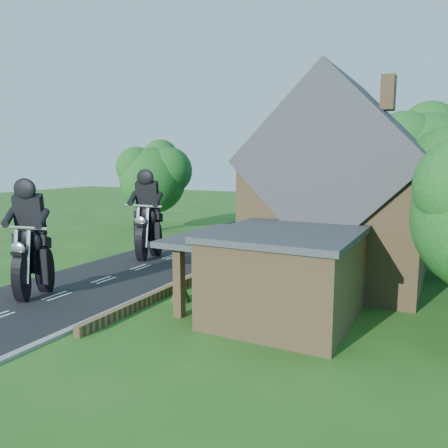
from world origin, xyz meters
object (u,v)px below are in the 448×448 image
at_px(annex, 282,273).
at_px(motorcycle_lead, 34,280).
at_px(house, 341,194).
at_px(motorcycle_follow, 149,246).
at_px(garden_wall, 224,265).

relative_size(annex, motorcycle_lead, 4.13).
distance_m(house, annex, 7.30).
relative_size(house, motorcycle_follow, 5.76).
xyz_separation_m(house, motorcycle_lead, (-11.25, -9.57, -3.55)).
height_order(house, annex, house).
relative_size(house, motorcycle_lead, 6.00).
height_order(house, motorcycle_lead, house).
bearing_deg(house, annex, -95.24).
bearing_deg(motorcycle_lead, annex, -176.00).
height_order(annex, motorcycle_follow, annex).
relative_size(house, annex, 1.45).
bearing_deg(annex, motorcycle_follow, 151.87).
bearing_deg(motorcycle_lead, house, -150.22).
xyz_separation_m(garden_wall, annex, (5.57, -5.80, 1.57)).
xyz_separation_m(garden_wall, motorcycle_follow, (-5.21, -0.04, 0.63)).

